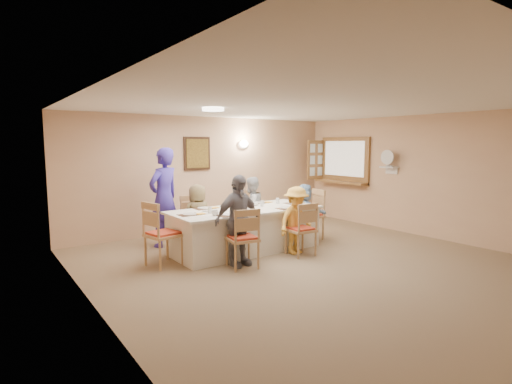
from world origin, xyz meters
TOP-DOWN VIEW (x-y plane):
  - ground at (0.00, 0.00)m, footprint 7.00×7.00m
  - room_walls at (0.00, 0.00)m, footprint 7.00×7.00m
  - wall_picture at (-0.30, 3.46)m, footprint 0.62×0.05m
  - wall_sconce at (0.90, 3.44)m, footprint 0.26×0.09m
  - ceiling_light at (-1.00, 1.50)m, footprint 0.36×0.36m
  - serving_hatch at (3.21, 2.40)m, footprint 0.06×1.50m
  - hatch_sill at (3.09, 2.40)m, footprint 0.30×1.50m
  - shutter_door at (2.95, 3.16)m, footprint 0.55×0.04m
  - fan_shelf at (3.13, 1.05)m, footprint 0.22×0.36m
  - desk_fan at (3.10, 1.05)m, footprint 0.30×0.30m
  - dining_table at (-0.39, 1.46)m, footprint 2.72×1.15m
  - chair_back_left at (-0.99, 2.26)m, footprint 0.48×0.48m
  - chair_back_right at (0.21, 2.26)m, footprint 0.52×0.52m
  - chair_front_left at (-0.99, 0.66)m, footprint 0.54×0.54m
  - chair_front_right at (0.21, 0.66)m, footprint 0.48×0.48m
  - chair_left_end at (-1.94, 1.46)m, footprint 0.58×0.58m
  - chair_right_end at (1.16, 1.46)m, footprint 0.57×0.57m
  - diner_back_left at (-0.99, 2.14)m, footprint 0.59×0.40m
  - diner_back_right at (0.21, 2.14)m, footprint 0.80×0.72m
  - diner_front_left at (-0.99, 0.78)m, footprint 0.89×0.47m
  - diner_front_right at (0.21, 0.78)m, footprint 0.88×0.64m
  - diner_right_end at (1.03, 1.46)m, footprint 1.13×0.60m
  - caregiver at (-1.44, 2.61)m, footprint 0.98×0.92m
  - placemat_fl at (-0.99, 1.04)m, footprint 0.37×0.27m
  - plate_fl at (-0.99, 1.04)m, footprint 0.23×0.23m
  - napkin_fl at (-0.81, 0.99)m, footprint 0.15×0.15m
  - placemat_fr at (0.21, 1.04)m, footprint 0.34×0.26m
  - plate_fr at (0.21, 1.04)m, footprint 0.25×0.25m
  - napkin_fr at (0.39, 0.99)m, footprint 0.14×0.14m
  - placemat_bl at (-0.99, 1.88)m, footprint 0.35×0.26m
  - plate_bl at (-0.99, 1.88)m, footprint 0.24×0.24m
  - napkin_bl at (-0.81, 1.83)m, footprint 0.14×0.14m
  - placemat_br at (0.21, 1.88)m, footprint 0.35×0.26m
  - plate_br at (0.21, 1.88)m, footprint 0.23×0.23m
  - napkin_br at (0.39, 1.83)m, footprint 0.14×0.14m
  - placemat_le at (-1.49, 1.46)m, footprint 0.34×0.25m
  - plate_le at (-1.49, 1.46)m, footprint 0.23×0.23m
  - napkin_le at (-1.31, 1.41)m, footprint 0.14×0.14m
  - placemat_re at (0.73, 1.46)m, footprint 0.33×0.25m
  - plate_re at (0.73, 1.46)m, footprint 0.25×0.25m
  - napkin_re at (0.91, 1.41)m, footprint 0.14×0.14m
  - teacup_a at (-1.19, 1.15)m, footprint 0.13×0.13m
  - teacup_b at (0.03, 1.94)m, footprint 0.14×0.14m
  - bowl_a at (-0.62, 1.24)m, footprint 0.36×0.36m
  - bowl_b at (-0.05, 1.68)m, footprint 0.31×0.31m
  - condiment_ketchup at (-0.42, 1.44)m, footprint 0.10×0.10m
  - condiment_brown at (-0.38, 1.55)m, footprint 0.16×0.16m
  - condiment_malt at (-0.30, 1.44)m, footprint 0.12×0.12m
  - drinking_glass at (-0.54, 1.51)m, footprint 0.07×0.07m

SIDE VIEW (x-z plane):
  - ground at x=0.00m, z-range 0.00..0.00m
  - dining_table at x=-0.39m, z-range 0.00..0.76m
  - chair_front_right at x=0.21m, z-range 0.00..0.93m
  - chair_front_left at x=-0.99m, z-range 0.00..0.95m
  - chair_back_left at x=-0.99m, z-range 0.00..0.95m
  - chair_back_right at x=0.21m, z-range 0.00..0.96m
  - chair_right_end at x=1.16m, z-range 0.00..1.00m
  - chair_left_end at x=-1.94m, z-range 0.00..1.03m
  - diner_right_end at x=1.03m, z-range 0.00..1.12m
  - diner_front_right at x=0.21m, z-range 0.00..1.17m
  - diner_back_left at x=-0.99m, z-range 0.00..1.18m
  - diner_back_right at x=0.21m, z-range 0.00..1.25m
  - diner_front_left at x=-0.99m, z-range 0.00..1.44m
  - placemat_fl at x=-0.99m, z-range 0.76..0.77m
  - placemat_fr at x=0.21m, z-range 0.76..0.77m
  - placemat_bl at x=-0.99m, z-range 0.76..0.77m
  - placemat_br at x=0.21m, z-range 0.76..0.77m
  - placemat_le at x=-1.49m, z-range 0.76..0.77m
  - placemat_re at x=0.73m, z-range 0.76..0.77m
  - napkin_fl at x=-0.81m, z-range 0.77..0.77m
  - napkin_fr at x=0.39m, z-range 0.77..0.77m
  - napkin_bl at x=-0.81m, z-range 0.77..0.77m
  - napkin_br at x=0.39m, z-range 0.77..0.77m
  - napkin_le at x=-1.31m, z-range 0.77..0.77m
  - napkin_re at x=0.91m, z-range 0.77..0.77m
  - plate_fl at x=-0.99m, z-range 0.77..0.78m
  - plate_fr at x=0.21m, z-range 0.77..0.78m
  - plate_bl at x=-0.99m, z-range 0.77..0.78m
  - plate_br at x=0.21m, z-range 0.77..0.78m
  - plate_le at x=-1.49m, z-range 0.77..0.78m
  - plate_re at x=0.73m, z-range 0.77..0.78m
  - bowl_a at x=-0.62m, z-range 0.76..0.81m
  - bowl_b at x=-0.05m, z-range 0.76..0.82m
  - teacup_b at x=0.03m, z-range 0.76..0.85m
  - teacup_a at x=-1.19m, z-range 0.76..0.85m
  - drinking_glass at x=-0.54m, z-range 0.76..0.87m
  - condiment_malt at x=-0.30m, z-range 0.76..0.90m
  - condiment_brown at x=-0.38m, z-range 0.76..0.97m
  - condiment_ketchup at x=-0.42m, z-range 0.76..1.02m
  - caregiver at x=-1.44m, z-range 0.00..1.84m
  - hatch_sill at x=3.09m, z-range 0.95..1.00m
  - fan_shelf at x=3.13m, z-range 1.39..1.41m
  - serving_hatch at x=3.21m, z-range 0.92..2.08m
  - shutter_door at x=2.95m, z-range 1.00..2.00m
  - room_walls at x=0.00m, z-range -1.99..5.01m
  - desk_fan at x=3.10m, z-range 1.41..1.69m
  - wall_picture at x=-0.30m, z-range 1.34..2.06m
  - wall_sconce at x=0.90m, z-range 1.81..1.99m
  - ceiling_light at x=-1.00m, z-range 2.45..2.50m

